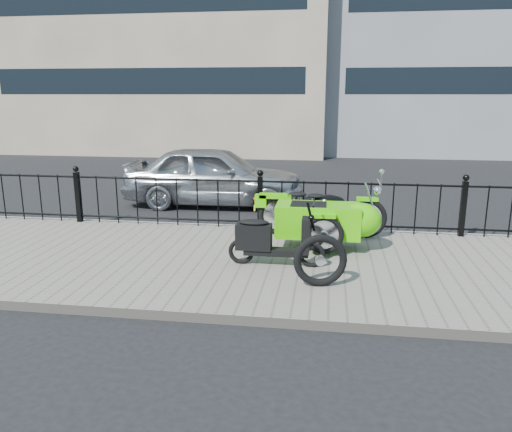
# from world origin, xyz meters

# --- Properties ---
(ground) EXTENTS (120.00, 120.00, 0.00)m
(ground) POSITION_xyz_m (0.00, 0.00, 0.00)
(ground) COLOR black
(ground) RESTS_ON ground
(sidewalk) EXTENTS (30.00, 3.80, 0.12)m
(sidewalk) POSITION_xyz_m (0.00, -0.50, 0.06)
(sidewalk) COLOR gray
(sidewalk) RESTS_ON ground
(curb) EXTENTS (30.00, 0.10, 0.12)m
(curb) POSITION_xyz_m (0.00, 1.44, 0.06)
(curb) COLOR gray
(curb) RESTS_ON ground
(iron_fence) EXTENTS (14.11, 0.11, 1.08)m
(iron_fence) POSITION_xyz_m (0.00, 1.30, 0.59)
(iron_fence) COLOR black
(iron_fence) RESTS_ON sidewalk
(building_tan) EXTENTS (14.00, 8.01, 12.00)m
(building_tan) POSITION_xyz_m (-6.00, 15.99, 6.00)
(building_tan) COLOR tan
(building_tan) RESTS_ON ground
(motorcycle_sidecar) EXTENTS (2.28, 1.48, 0.98)m
(motorcycle_sidecar) POSITION_xyz_m (1.24, 0.34, 0.59)
(motorcycle_sidecar) COLOR black
(motorcycle_sidecar) RESTS_ON sidewalk
(scooter) EXTENTS (1.39, 0.40, 0.94)m
(scooter) POSITION_xyz_m (0.40, -0.67, 0.49)
(scooter) COLOR black
(scooter) RESTS_ON sidewalk
(spare_tire) EXTENTS (0.69, 0.22, 0.69)m
(spare_tire) POSITION_xyz_m (1.14, -1.39, 0.46)
(spare_tire) COLOR black
(spare_tire) RESTS_ON sidewalk
(sedan_car) EXTENTS (4.09, 1.73, 1.38)m
(sedan_car) POSITION_xyz_m (-1.39, 3.64, 0.69)
(sedan_car) COLOR #A3A5AA
(sedan_car) RESTS_ON ground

